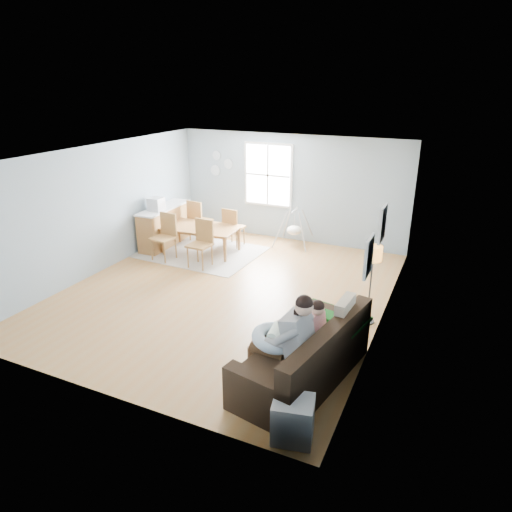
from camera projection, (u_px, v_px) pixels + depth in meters
The scene contains 22 objects.
room at pixel (224, 169), 8.20m from camera, with size 8.40×9.40×3.90m.
window at pixel (268, 175), 11.65m from camera, with size 1.32×0.08×1.62m.
pictures at pixel (376, 239), 6.37m from camera, with size 0.05×1.34×0.74m.
wall_plates at pixel (220, 164), 12.14m from camera, with size 0.67×0.02×0.66m.
sofa at pixel (307, 360), 6.27m from camera, with size 1.40×2.44×0.93m.
green_throw at pixel (328, 319), 6.81m from camera, with size 1.04×0.89×0.04m, color #135514.
beige_pillow at pixel (344, 316), 6.42m from camera, with size 0.15×0.52×0.52m, color tan.
father at pixel (286, 338), 5.94m from camera, with size 1.04×0.50×1.46m.
nursing_pillow at pixel (275, 338), 6.05m from camera, with size 0.63×0.63×0.17m, color silver.
infant at pixel (276, 330), 6.05m from camera, with size 0.19×0.44×0.16m.
toddler at pixel (311, 323), 6.32m from camera, with size 0.63×0.44×0.93m.
floor_lamp at pixel (373, 260), 7.50m from camera, with size 0.28×0.28×1.40m.
storage_cube at pixel (292, 419), 5.27m from camera, with size 0.55×0.51×0.52m.
rug at pixel (201, 252), 11.11m from camera, with size 2.78×2.11×0.01m, color #99958C.
dining_table at pixel (200, 240), 10.99m from camera, with size 1.83×1.02×0.64m, color brown.
chair_sw at pixel (166, 233), 10.53m from camera, with size 0.53×0.53×1.07m.
chair_se at pixel (202, 240), 10.11m from camera, with size 0.50×0.50×1.06m.
chair_nw at pixel (198, 218), 11.66m from camera, with size 0.55×0.55×1.08m.
chair_ne at pixel (232, 225), 11.27m from camera, with size 0.48×0.48×1.00m.
counter at pixel (165, 226), 11.46m from camera, with size 0.59×1.78×0.98m.
monitor at pixel (156, 204), 10.94m from camera, with size 0.34×0.32×0.31m.
baby_swing at pixel (294, 230), 11.45m from camera, with size 0.95×0.97×0.91m.
Camera 1 is at (3.95, -7.22, 3.94)m, focal length 32.00 mm.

